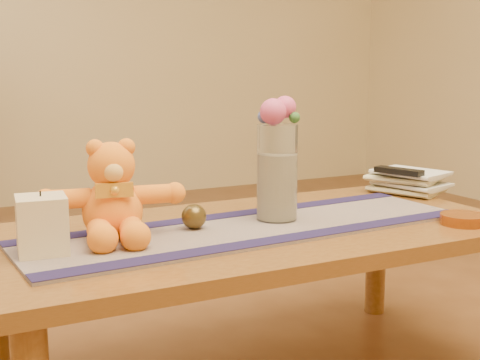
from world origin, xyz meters
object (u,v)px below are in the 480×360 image
teddy_bear (112,191)px  pillar_candle (42,225)px  glass_vase (277,172)px  bronze_ball (194,217)px  book_bottom (395,193)px  tv_remote (399,171)px  amber_dish (463,219)px

teddy_bear → pillar_candle: (-0.18, -0.07, -0.05)m
glass_vase → bronze_ball: 0.26m
pillar_candle → glass_vase: 0.64m
book_bottom → tv_remote: bearing=-93.0°
bronze_ball → book_bottom: bearing=9.5°
amber_dish → pillar_candle: bearing=169.0°
teddy_bear → tv_remote: bearing=16.0°
amber_dish → book_bottom: bearing=76.8°
pillar_candle → book_bottom: pillar_candle is taller
pillar_candle → bronze_ball: pillar_candle is taller
teddy_bear → glass_vase: (0.45, -0.03, 0.02)m
tv_remote → amber_dish: (-0.09, -0.38, -0.07)m
teddy_bear → book_bottom: bearing=16.5°
pillar_candle → book_bottom: (1.16, 0.18, -0.06)m
book_bottom → amber_dish: size_ratio=1.83×
teddy_bear → glass_vase: size_ratio=1.29×
book_bottom → tv_remote: 0.08m
tv_remote → amber_dish: bearing=-123.9°
glass_vase → book_bottom: 0.56m
glass_vase → tv_remote: size_ratio=1.62×
amber_dish → tv_remote: bearing=76.0°
glass_vase → bronze_ball: size_ratio=4.03×
amber_dish → bronze_ball: bearing=159.4°
pillar_candle → book_bottom: bearing=8.7°
bronze_ball → book_bottom: size_ratio=0.29×
pillar_candle → bronze_ball: size_ratio=2.01×
glass_vase → amber_dish: size_ratio=2.14×
teddy_bear → tv_remote: 0.98m
teddy_bear → bronze_ball: teddy_bear is taller
bronze_ball → tv_remote: tv_remote is taller
bronze_ball → tv_remote: size_ratio=0.40×
bronze_ball → teddy_bear: bearing=174.1°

